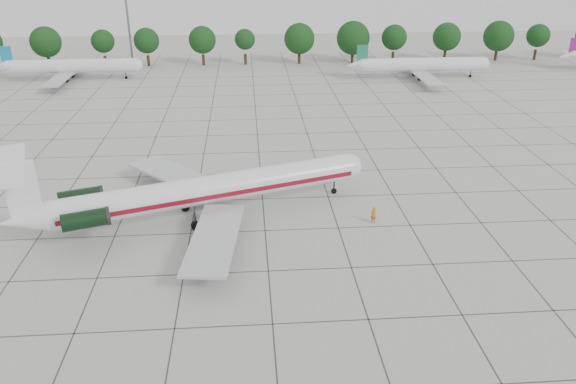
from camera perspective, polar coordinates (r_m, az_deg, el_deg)
name	(u,v)px	position (r m, az deg, el deg)	size (l,w,h in m)	color
ground	(265,231)	(60.83, -2.34, -3.95)	(260.00, 260.00, 0.00)	#ACACA5
apron_joints	(261,176)	(74.32, -2.78, 1.61)	(170.00, 170.00, 0.02)	#383838
main_airliner	(193,192)	(62.62, -9.59, 0.02)	(39.64, 30.25, 9.51)	silver
ground_crew	(373,215)	(62.70, 8.66, -2.31)	(0.70, 0.46, 1.92)	#C16C0B
bg_airliner_b	(71,66)	(133.40, -21.14, 11.81)	(28.24, 27.20, 7.40)	silver
bg_airliner_d	(421,65)	(129.57, 13.39, 12.44)	(28.24, 27.20, 7.40)	silver
tree_line	(202,40)	(140.62, -8.70, 15.02)	(249.86, 8.44, 10.22)	#332114
floodlight_mast	(126,1)	(148.82, -16.15, 18.14)	(1.60, 1.60, 25.45)	slate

